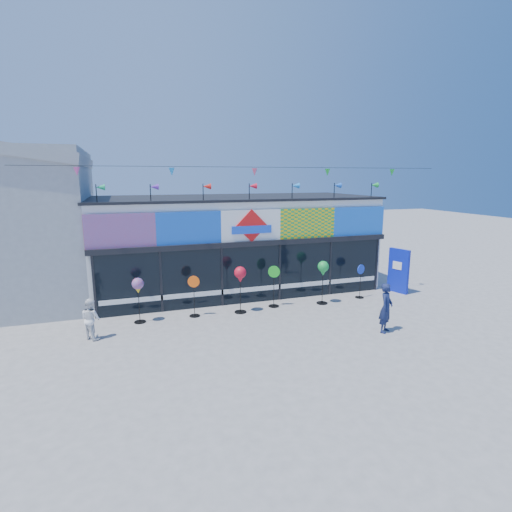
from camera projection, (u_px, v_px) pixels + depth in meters
name	position (u px, v px, depth m)	size (l,w,h in m)	color
ground	(284.00, 333.00, 12.85)	(80.00, 80.00, 0.00)	gray
kite_shop	(234.00, 242.00, 17.97)	(16.00, 5.70, 5.31)	white
blue_sign	(398.00, 271.00, 17.24)	(0.43, 0.96, 1.92)	#0C1DB5
spinner_0	(138.00, 287.00, 13.58)	(0.40, 0.40, 1.59)	black
spinner_1	(194.00, 295.00, 14.28)	(0.41, 0.38, 1.50)	black
spinner_2	(240.00, 276.00, 14.56)	(0.44, 0.44, 1.75)	black
spinner_3	(274.00, 285.00, 15.34)	(0.43, 0.41, 1.62)	black
spinner_4	(323.00, 270.00, 15.60)	(0.44, 0.44, 1.73)	black
spinner_5	(360.00, 280.00, 16.49)	(0.39, 0.36, 1.41)	black
adult_man	(386.00, 308.00, 12.83)	(0.59, 0.39, 1.62)	#161E45
child	(91.00, 319.00, 12.32)	(0.63, 0.36, 1.29)	white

